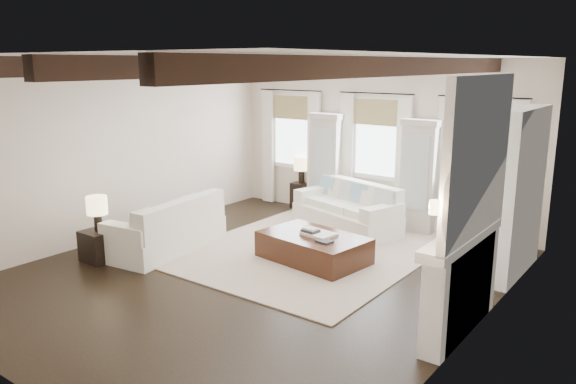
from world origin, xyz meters
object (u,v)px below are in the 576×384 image
Objects in this scene: sofa_left at (169,229)px; side_table_back at (301,195)px; ottoman at (314,248)px; side_table_front at (100,245)px; sofa_back at (349,211)px.

side_table_back is at bearing 88.42° from sofa_left.
ottoman is 3.01× the size of side_table_back.
side_table_front reaches higher than ottoman.
sofa_back is 4.58× the size of side_table_front.
side_table_front is (-2.33, -3.89, -0.12)m from sofa_back.
sofa_left is 4.46× the size of side_table_front.
sofa_back is at bearing -26.08° from side_table_back.
side_table_front is at bearing -97.47° from side_table_back.
sofa_left is at bearing -148.39° from ottoman.
sofa_left is (-1.81, -2.88, -0.00)m from sofa_back.
sofa_left is 1.34× the size of ottoman.
sofa_back reaches higher than ottoman.
sofa_back is at bearing 111.05° from ottoman.
side_table_back is (-2.16, 2.70, 0.06)m from ottoman.
ottoman is (2.26, 1.01, -0.15)m from sofa_left.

